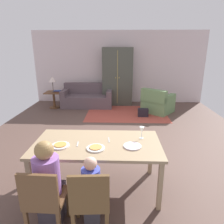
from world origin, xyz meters
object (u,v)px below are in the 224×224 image
person_man (49,186)px  side_table (54,97)px  dining_chair_child (90,199)px  person_child (92,193)px  armoire (117,77)px  couch (88,98)px  table_lamp (52,80)px  dining_chair_man (44,198)px  book_lower (58,91)px  plate_near_child (96,148)px  wine_glass (142,130)px  armchair (157,103)px  plate_near_man (60,146)px  book_upper (57,91)px  handbag (143,113)px  dining_table (97,147)px  plate_near_woman (132,146)px

person_man → side_table: (-1.53, 5.01, -0.14)m
dining_chair_child → person_child: 0.18m
armoire → dining_chair_child: bearing=-92.4°
couch → table_lamp: 1.39m
dining_chair_man → table_lamp: table_lamp is taller
person_man → couch: (-0.35, 5.27, -0.21)m
table_lamp → book_lower: bearing=12.0°
dining_chair_man → plate_near_child: bearing=52.4°
person_man → wine_glass: bearing=36.0°
person_man → armchair: (2.09, 4.57, -0.19)m
plate_near_man → dining_chair_child: 0.92m
book_lower → armoire: bearing=14.9°
dining_chair_child → armoire: size_ratio=0.41×
plate_near_man → book_upper: plate_near_man is taller
armoire → handbag: (0.83, -1.50, -0.92)m
person_child → book_lower: 5.39m
side_table → book_upper: (0.14, -0.01, 0.24)m
side_table → handbag: 3.23m
dining_chair_man → handbag: 4.58m
handbag → side_table: bearing=163.8°
table_lamp → plate_near_child: bearing=-65.9°
dining_table → plate_near_child: (0.00, -0.18, 0.08)m
dining_table → side_table: bearing=115.0°
book_lower → plate_near_man: bearing=-73.0°
dining_table → dining_chair_man: 1.00m
book_upper → handbag: 3.13m
person_man → table_lamp: 5.26m
person_child → side_table: size_ratio=1.59×
dining_table → book_lower: (-1.88, 4.38, -0.10)m
plate_near_man → couch: size_ratio=0.14×
table_lamp → handbag: bearing=-16.2°
plate_near_woman → dining_chair_child: dining_chair_child is taller
couch → handbag: couch is taller
book_upper → handbag: (2.95, -0.89, -0.49)m
dining_table → armoire: armoire is taller
dining_table → book_lower: bearing=113.2°
dining_table → plate_near_man: (-0.50, -0.12, 0.08)m
dining_table → side_table: dining_table is taller
side_table → person_man: bearing=-73.1°
plate_near_woman → wine_glass: 0.34m
armchair → side_table: size_ratio=2.07×
dining_table → person_child: size_ratio=1.97×
handbag → couch: bearing=149.0°
plate_near_child → book_upper: 4.90m
book_upper → plate_near_man: bearing=-72.8°
plate_near_man → plate_near_woman: size_ratio=1.00×
couch → book_lower: couch is taller
wine_glass → couch: 4.72m
plate_near_child → wine_glass: size_ratio=1.34×
person_child → couch: bearing=99.2°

